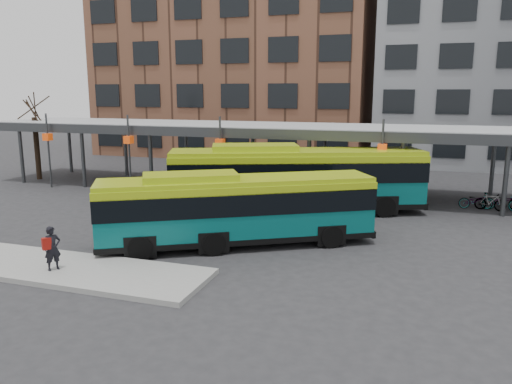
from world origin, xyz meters
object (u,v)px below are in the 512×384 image
(tree, at_px, (37,145))
(pedestrian, at_px, (52,248))
(bus_front, at_px, (236,208))
(bus_rear, at_px, (295,177))

(tree, relative_size, pedestrian, 3.66)
(pedestrian, bearing_deg, tree, 74.04)
(bus_front, xyz_separation_m, pedestrian, (-4.76, -5.11, -0.63))
(bus_front, bearing_deg, tree, 121.36)
(bus_front, relative_size, pedestrian, 7.00)
(bus_front, distance_m, bus_rear, 6.37)
(tree, xyz_separation_m, pedestrian, (14.17, -15.39, -1.48))
(bus_rear, relative_size, pedestrian, 8.48)
(tree, relative_size, bus_front, 0.52)
(bus_rear, distance_m, pedestrian, 12.77)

